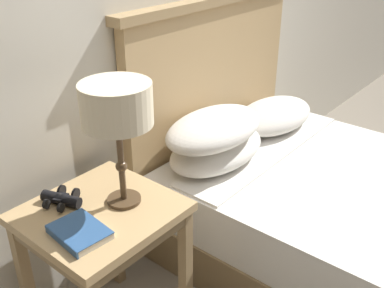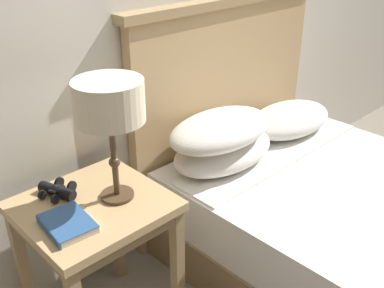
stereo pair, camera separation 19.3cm
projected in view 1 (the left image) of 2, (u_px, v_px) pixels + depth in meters
name	position (u px, v px, depth m)	size (l,w,h in m)	color
nightstand	(102.00, 230.00, 1.72)	(0.54, 0.51, 0.66)	tan
bed	(337.00, 210.00, 2.26)	(1.39, 1.88, 1.27)	olive
table_lamp	(117.00, 108.00, 1.55)	(0.25, 0.25, 0.48)	#4C3823
book_on_nightstand	(79.00, 232.00, 1.53)	(0.17, 0.21, 0.03)	silver
binoculars_pair	(61.00, 199.00, 1.69)	(0.15, 0.16, 0.05)	black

